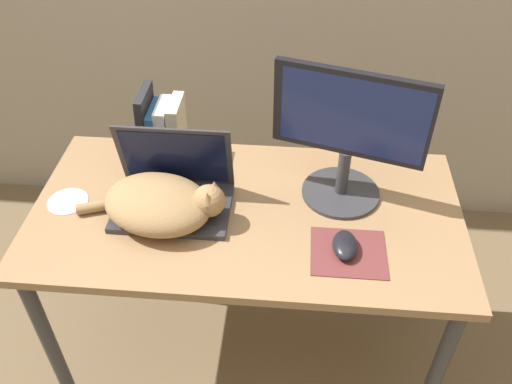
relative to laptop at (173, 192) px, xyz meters
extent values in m
cube|color=#93704C|center=(0.21, -0.01, -0.06)|extent=(1.26, 0.64, 0.03)
cylinder|color=#38383D|center=(-0.37, -0.28, -0.44)|extent=(0.04, 0.04, 0.73)
cylinder|color=#38383D|center=(0.79, -0.28, -0.44)|extent=(0.04, 0.04, 0.73)
cylinder|color=#38383D|center=(-0.37, 0.26, -0.44)|extent=(0.04, 0.04, 0.73)
cylinder|color=#38383D|center=(0.79, 0.26, -0.44)|extent=(0.04, 0.04, 0.73)
cube|color=#2D2D33|center=(0.00, -0.03, -0.04)|extent=(0.34, 0.23, 0.02)
cube|color=#28282D|center=(0.00, -0.04, -0.03)|extent=(0.27, 0.12, 0.00)
cube|color=#2D2D33|center=(0.00, 0.06, 0.08)|extent=(0.34, 0.05, 0.22)
cube|color=#0F1433|center=(0.00, 0.06, 0.08)|extent=(0.30, 0.04, 0.20)
ellipsoid|color=#99754C|center=(-0.03, -0.07, 0.01)|extent=(0.36, 0.31, 0.12)
sphere|color=#99754C|center=(0.12, -0.07, 0.04)|extent=(0.09, 0.09, 0.09)
cone|color=#99754C|center=(0.13, -0.05, 0.07)|extent=(0.04, 0.04, 0.03)
cone|color=#99754C|center=(0.12, -0.09, 0.07)|extent=(0.04, 0.04, 0.03)
cylinder|color=#99754C|center=(-0.21, -0.05, -0.03)|extent=(0.14, 0.08, 0.03)
cylinder|color=#333338|center=(0.49, 0.09, -0.04)|extent=(0.23, 0.23, 0.01)
cylinder|color=#333338|center=(0.49, 0.09, 0.04)|extent=(0.04, 0.04, 0.15)
cube|color=black|center=(0.49, 0.09, 0.24)|extent=(0.42, 0.14, 0.25)
cube|color=navy|center=(0.49, 0.07, 0.24)|extent=(0.38, 0.11, 0.22)
cube|color=brown|center=(0.50, -0.15, -0.05)|extent=(0.20, 0.18, 0.00)
ellipsoid|color=black|center=(0.49, -0.15, -0.02)|extent=(0.07, 0.11, 0.04)
cube|color=#232328|center=(-0.12, 0.21, 0.08)|extent=(0.04, 0.14, 0.25)
cube|color=#285B93|center=(-0.10, 0.21, 0.05)|extent=(0.03, 0.14, 0.19)
cube|color=white|center=(-0.06, 0.21, 0.06)|extent=(0.04, 0.12, 0.21)
cube|color=beige|center=(-0.02, 0.21, 0.06)|extent=(0.04, 0.13, 0.22)
cylinder|color=silver|center=(-0.32, -0.02, -0.05)|extent=(0.12, 0.12, 0.00)
camera|label=1|loc=(0.34, -1.16, 1.03)|focal=38.00mm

